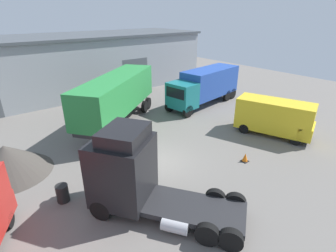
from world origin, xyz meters
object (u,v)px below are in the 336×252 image
at_px(oil_drum, 63,193).
at_px(traffic_cone, 245,158).
at_px(delivery_van_yellow, 276,117).
at_px(box_truck_teal, 205,85).
at_px(container_trailer_green, 117,95).
at_px(gravel_pile, 7,160).
at_px(tractor_unit_black, 134,173).

relative_size(oil_drum, traffic_cone, 1.60).
xyz_separation_m(delivery_van_yellow, box_truck_teal, (1.03, 8.11, 0.52)).
xyz_separation_m(container_trailer_green, traffic_cone, (3.17, -9.84, -2.23)).
distance_m(container_trailer_green, gravel_pile, 8.72).
distance_m(tractor_unit_black, gravel_pile, 7.97).
xyz_separation_m(delivery_van_yellow, oil_drum, (-14.62, 2.17, -0.96)).
xyz_separation_m(tractor_unit_black, delivery_van_yellow, (12.16, 0.38, -0.47)).
relative_size(container_trailer_green, delivery_van_yellow, 1.68).
distance_m(tractor_unit_black, container_trailer_green, 10.13).
bearing_deg(gravel_pile, traffic_cone, -33.20).
height_order(tractor_unit_black, box_truck_teal, tractor_unit_black).
bearing_deg(oil_drum, box_truck_teal, 20.77).
bearing_deg(traffic_cone, tractor_unit_black, 175.00).
xyz_separation_m(tractor_unit_black, box_truck_teal, (13.18, 8.48, 0.06)).
distance_m(delivery_van_yellow, oil_drum, 14.81).
bearing_deg(gravel_pile, oil_drum, -69.96).
bearing_deg(oil_drum, gravel_pile, 110.04).
relative_size(delivery_van_yellow, gravel_pile, 1.24).
bearing_deg(traffic_cone, container_trailer_green, 107.84).
relative_size(delivery_van_yellow, oil_drum, 6.39).
height_order(container_trailer_green, delivery_van_yellow, container_trailer_green).
height_order(tractor_unit_black, container_trailer_green, tractor_unit_black).
bearing_deg(gravel_pile, tractor_unit_black, -59.46).
height_order(gravel_pile, traffic_cone, gravel_pile).
relative_size(gravel_pile, traffic_cone, 8.23).
distance_m(container_trailer_green, traffic_cone, 10.58).
xyz_separation_m(tractor_unit_black, container_trailer_green, (4.21, 9.20, 0.62)).
relative_size(tractor_unit_black, delivery_van_yellow, 1.22).
distance_m(gravel_pile, traffic_cone, 13.64).
bearing_deg(container_trailer_green, traffic_cone, 70.29).
relative_size(container_trailer_green, oil_drum, 10.72).
relative_size(tractor_unit_black, container_trailer_green, 0.73).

